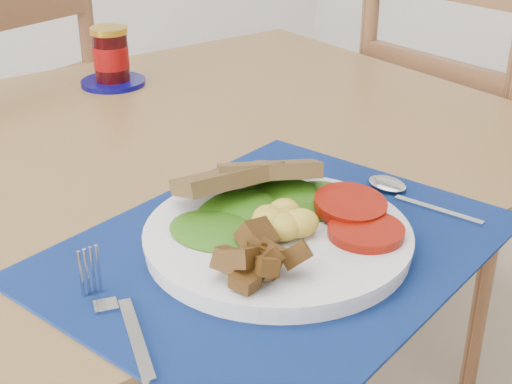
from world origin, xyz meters
The scene contains 8 objects.
table centered at (0.00, 0.20, 0.67)m, with size 1.40×0.90×0.75m.
chair_far centered at (0.07, 0.84, 0.56)m, with size 0.50×0.49×1.09m.
chair_end centered at (0.90, 0.24, 0.59)m, with size 0.43×0.45×1.16m.
placemat centered at (0.06, -0.16, 0.75)m, with size 0.49×0.38×0.00m, color black.
breakfast_plate centered at (0.06, -0.16, 0.77)m, with size 0.29×0.29×0.07m.
fork centered at (-0.14, -0.17, 0.76)m, with size 0.05×0.17×0.00m.
spoon centered at (0.27, -0.15, 0.76)m, with size 0.04×0.17×0.00m.
jam_on_saucer centered at (0.18, 0.49, 0.80)m, with size 0.12×0.12×0.11m.
Camera 1 is at (-0.36, -0.69, 1.16)m, focal length 50.00 mm.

